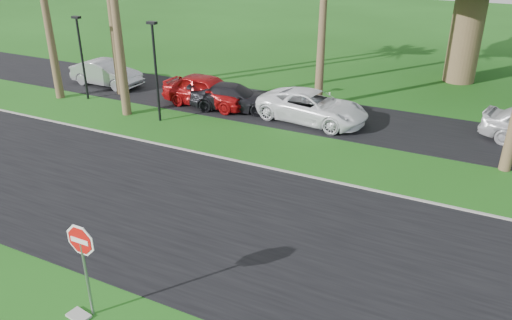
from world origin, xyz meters
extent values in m
plane|color=#194C13|center=(0.00, 0.00, 0.00)|extent=(120.00, 120.00, 0.00)
cube|color=black|center=(0.00, 2.00, 0.01)|extent=(120.00, 8.00, 0.02)
cube|color=black|center=(0.00, 12.50, 0.01)|extent=(120.00, 5.00, 0.02)
cube|color=gray|center=(0.00, 6.05, 0.03)|extent=(120.00, 0.12, 0.06)
cylinder|color=gray|center=(0.50, -3.00, 1.00)|extent=(0.07, 0.07, 2.00)
cylinder|color=white|center=(0.50, -3.00, 2.10)|extent=(1.05, 0.02, 1.05)
cylinder|color=red|center=(0.50, -3.00, 2.10)|extent=(0.90, 0.02, 0.90)
cube|color=white|center=(0.50, -3.00, 2.10)|extent=(0.50, 0.02, 0.12)
cone|color=brown|center=(-10.50, 11.00, 4.50)|extent=(0.44, 0.44, 9.00)
cone|color=brown|center=(0.00, 14.00, 4.75)|extent=(0.44, 0.44, 9.50)
cylinder|color=brown|center=(6.00, 22.00, 3.00)|extent=(1.80, 1.80, 6.00)
cylinder|color=black|center=(-11.50, 9.50, 2.10)|extent=(0.12, 0.12, 4.20)
cube|color=black|center=(-11.50, 9.50, 4.28)|extent=(0.45, 0.25, 0.12)
cylinder|color=black|center=(-6.00, 8.50, 2.25)|extent=(0.12, 0.12, 4.50)
cube|color=black|center=(-6.00, 8.50, 4.58)|extent=(0.45, 0.25, 0.12)
imported|color=#A5A6AC|center=(-12.21, 11.87, 0.72)|extent=(4.40, 1.60, 1.44)
imported|color=#A80E10|center=(-5.09, 11.37, 0.81)|extent=(4.76, 1.98, 1.61)
imported|color=black|center=(-3.60, 11.45, 0.64)|extent=(4.71, 2.71, 1.28)
imported|color=white|center=(0.57, 11.59, 0.73)|extent=(5.49, 3.00, 1.46)
cube|color=#9E9E96|center=(0.26, -3.23, 0.03)|extent=(0.60, 0.43, 0.06)
camera|label=1|loc=(8.12, -9.55, 8.40)|focal=35.00mm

